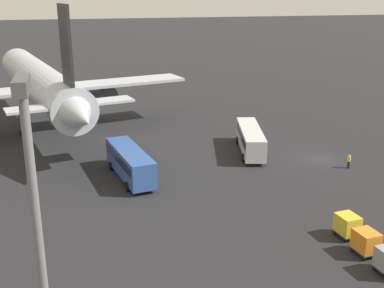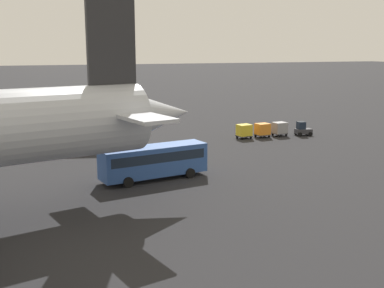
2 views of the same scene
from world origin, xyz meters
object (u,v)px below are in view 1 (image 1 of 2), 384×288
(airplane, at_px, (41,84))
(shuttle_bus_near, at_px, (251,138))
(cargo_cart_yellow, at_px, (347,225))
(shuttle_bus_far, at_px, (130,161))
(cargo_cart_orange, at_px, (366,241))
(worker_person, at_px, (349,161))

(airplane, bearing_deg, shuttle_bus_near, -136.41)
(airplane, xyz_separation_m, cargo_cart_yellow, (-40.52, -27.01, -5.95))
(shuttle_bus_near, bearing_deg, shuttle_bus_far, 121.30)
(cargo_cart_orange, xyz_separation_m, cargo_cart_yellow, (2.93, -0.08, 0.00))
(worker_person, xyz_separation_m, cargo_cart_yellow, (-15.01, 9.16, 0.32))
(cargo_cart_orange, relative_size, cargo_cart_yellow, 1.00)
(airplane, bearing_deg, worker_person, -139.11)
(airplane, distance_m, shuttle_bus_near, 32.18)
(cargo_cart_yellow, bearing_deg, cargo_cart_orange, 178.47)
(airplane, height_order, worker_person, airplane)
(worker_person, bearing_deg, cargo_cart_yellow, 148.63)
(airplane, xyz_separation_m, worker_person, (-25.50, -36.16, -6.27))
(shuttle_bus_far, xyz_separation_m, worker_person, (-3.03, -25.77, -1.14))
(cargo_cart_orange, distance_m, cargo_cart_yellow, 2.93)
(shuttle_bus_near, bearing_deg, cargo_cart_yellow, -166.43)
(shuttle_bus_near, relative_size, worker_person, 6.78)
(airplane, height_order, cargo_cart_orange, airplane)
(cargo_cart_yellow, bearing_deg, shuttle_bus_far, 42.64)
(shuttle_bus_far, bearing_deg, cargo_cart_orange, -151.93)
(cargo_cart_orange, bearing_deg, cargo_cart_yellow, -1.53)
(shuttle_bus_near, relative_size, shuttle_bus_far, 1.06)
(shuttle_bus_far, relative_size, worker_person, 6.42)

